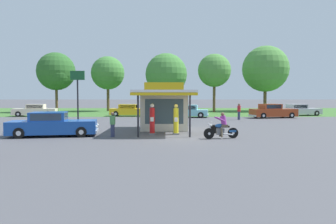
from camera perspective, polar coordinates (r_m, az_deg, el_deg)
name	(u,v)px	position (r m, az deg, el deg)	size (l,w,h in m)	color
ground_plane	(181,138)	(19.21, 2.30, -4.72)	(300.00, 300.00, 0.00)	#4C4C51
grass_verge_strip	(171,111)	(49.09, 0.57, 0.11)	(120.00, 24.00, 0.01)	#3D6B2D
service_station_kiosk	(164,107)	(23.59, -0.69, 0.91)	(4.11, 7.05, 3.38)	beige
gas_pump_nearside	(152,120)	(20.71, -2.90, -1.53)	(0.44, 0.44, 2.05)	slate
gas_pump_offside	(176,121)	(20.70, 1.47, -1.57)	(0.44, 0.44, 2.02)	slate
motorcycle_with_rider	(222,128)	(19.09, 9.76, -2.83)	(2.14, 0.71, 1.58)	black
featured_classic_sedan	(53,125)	(21.16, -20.27, -2.27)	(5.71, 2.62, 1.54)	#19479E
parked_car_back_row_left	(130,111)	(38.72, -6.98, 0.25)	(5.06, 1.90, 1.45)	gold
parked_car_back_row_centre_right	(35,111)	(41.43, -23.02, 0.21)	(5.36, 2.46, 1.47)	beige
parked_car_back_row_right	(273,112)	(37.40, 18.53, 0.08)	(5.52, 2.87, 1.58)	#993819
parked_car_back_row_far_left	(187,112)	(36.51, 3.55, 0.07)	(5.22, 2.67, 1.45)	#7AC6D1
parked_car_back_row_centre_left	(299,110)	(42.77, 22.80, 0.29)	(5.34, 2.68, 1.43)	#B7B7BC
bystander_strolling_foreground	(171,111)	(32.19, 0.51, 0.17)	(0.34, 0.34, 1.78)	brown
bystander_admiring_sedan	(113,124)	(19.87, -10.05, -2.15)	(0.34, 0.34, 1.55)	#2D3351
bystander_chatting_near_pumps	(239,111)	(33.61, 12.79, 0.16)	(0.34, 0.34, 1.72)	#2D3351
tree_oak_left	(265,70)	(52.70, 17.28, 7.35)	(7.31, 7.31, 10.39)	brown
tree_oak_distant_spare	(108,73)	(51.16, -10.90, 6.97)	(5.29, 5.29, 8.73)	brown
tree_oak_centre	(167,75)	(47.61, -0.27, 6.80)	(6.28, 6.28, 8.87)	brown
tree_oak_far_right	(56,72)	(50.45, -19.64, 6.83)	(5.71, 5.71, 9.01)	brown
tree_oak_right	(214,71)	(47.53, 8.43, 7.46)	(4.93, 4.93, 8.70)	brown
roadside_pole_sign	(78,89)	(25.10, -16.13, 4.04)	(1.10, 0.12, 4.46)	black
spare_tire_stack	(215,129)	(21.88, 8.49, -3.07)	(0.60, 0.60, 0.54)	black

